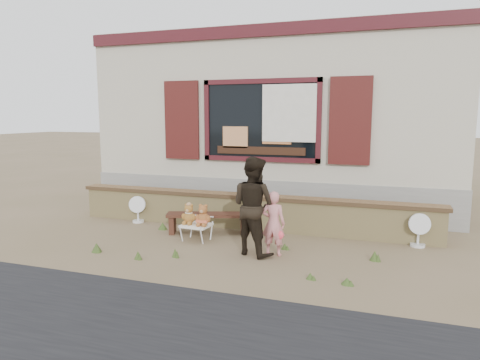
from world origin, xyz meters
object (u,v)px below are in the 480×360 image
(folding_chair, at_px, (196,226))
(teddy_bear_right, at_px, (203,214))
(teddy_bear_left, at_px, (189,213))
(adult, at_px, (253,206))
(child, at_px, (273,223))
(bench, at_px, (208,219))

(folding_chair, relative_size, teddy_bear_right, 1.32)
(teddy_bear_left, height_order, adult, adult)
(teddy_bear_right, relative_size, adult, 0.25)
(folding_chair, xyz_separation_m, teddy_bear_right, (0.14, -0.01, 0.22))
(teddy_bear_right, distance_m, adult, 1.11)
(teddy_bear_left, distance_m, child, 1.63)
(bench, relative_size, teddy_bear_left, 4.19)
(teddy_bear_right, distance_m, child, 1.35)
(teddy_bear_left, bearing_deg, folding_chair, -0.00)
(teddy_bear_left, bearing_deg, bench, 75.87)
(teddy_bear_right, bearing_deg, teddy_bear_left, 180.00)
(adult, bearing_deg, bench, -12.91)
(child, bearing_deg, bench, -26.98)
(bench, xyz_separation_m, folding_chair, (-0.01, -0.47, -0.02))
(bench, distance_m, child, 1.66)
(bench, height_order, adult, adult)
(folding_chair, xyz_separation_m, teddy_bear_left, (-0.14, 0.01, 0.21))
(teddy_bear_right, height_order, child, child)
(teddy_bear_left, bearing_deg, child, -7.64)
(bench, height_order, child, child)
(bench, bearing_deg, child, -46.59)
(teddy_bear_left, xyz_separation_m, teddy_bear_right, (0.28, -0.02, 0.01))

